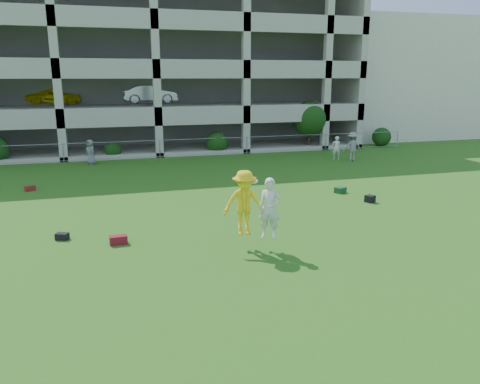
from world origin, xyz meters
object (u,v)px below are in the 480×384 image
object	(u,v)px
bystander_c	(90,152)
bystander_f	(352,147)
bystander_e	(336,148)
stucco_building	(391,79)
crate_d	(370,199)
frisbee_contest	(250,204)
parking_garage	(144,66)

from	to	relation	value
bystander_c	bystander_f	world-z (taller)	bystander_f
bystander_e	bystander_f	distance (m)	1.05
stucco_building	bystander_e	xyz separation A→B (m)	(-12.12, -12.82, -4.25)
crate_d	frisbee_contest	bearing A→B (deg)	-149.35
bystander_c	frisbee_contest	distance (m)	17.24
bystander_f	frisbee_contest	bearing A→B (deg)	57.25
bystander_c	crate_d	distance (m)	17.15
stucco_building	bystander_c	bearing A→B (deg)	-159.40
bystander_c	crate_d	world-z (taller)	bystander_c
bystander_e	parking_garage	bearing A→B (deg)	-28.37
bystander_e	bystander_f	world-z (taller)	bystander_f
bystander_e	crate_d	world-z (taller)	bystander_e
bystander_e	parking_garage	distance (m)	17.41
bystander_c	stucco_building	bearing A→B (deg)	74.58
bystander_e	crate_d	size ratio (longest dim) A/B	4.31
frisbee_contest	parking_garage	size ratio (longest dim) A/B	0.07
bystander_f	parking_garage	bearing A→B (deg)	-42.07
crate_d	frisbee_contest	distance (m)	7.76
crate_d	parking_garage	world-z (taller)	parking_garage
bystander_c	frisbee_contest	bearing A→B (deg)	-18.89
bystander_e	frisbee_contest	distance (m)	17.23
bystander_c	crate_d	xyz separation A→B (m)	(11.66, -12.56, -0.61)
frisbee_contest	stucco_building	bearing A→B (deg)	50.22
stucco_building	parking_garage	world-z (taller)	parking_garage
stucco_building	bystander_f	bearing A→B (deg)	-130.05
stucco_building	frisbee_contest	size ratio (longest dim) A/B	7.66
bystander_f	frisbee_contest	distance (m)	17.08
bystander_c	parking_garage	world-z (taller)	parking_garage
stucco_building	bystander_c	distance (m)	29.51
bystander_f	crate_d	xyz separation A→B (m)	(-4.27, -9.27, -0.76)
bystander_e	bystander_f	bearing A→B (deg)	154.60
bystander_c	parking_garage	distance (m)	12.08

